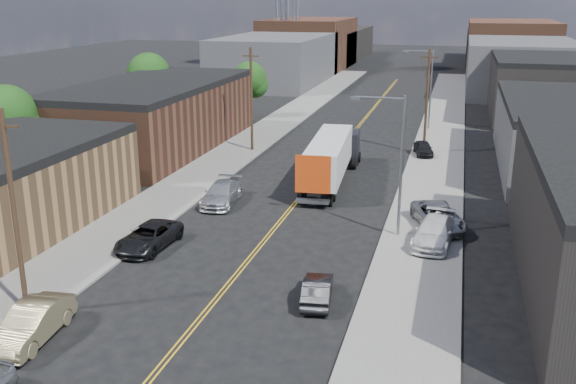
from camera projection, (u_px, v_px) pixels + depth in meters
The scene contains 28 objects.
ground at pixel (359, 126), 75.01m from camera, with size 260.00×260.00×0.00m, color black.
centerline at pixel (334, 156), 61.16m from camera, with size 0.32×120.00×0.01m, color gold.
sidewalk_left at pixel (240, 149), 63.48m from camera, with size 5.00×140.00×0.15m, color slate.
sidewalk_right at pixel (436, 162), 58.80m from camera, with size 5.00×140.00×0.15m, color slate.
warehouse_brown at pixel (155, 115), 63.70m from camera, with size 12.00×26.00×6.60m.
industrial_right_c at pixel (550, 87), 79.55m from camera, with size 14.00×22.00×7.60m.
skyline_left_a at pixel (276, 60), 111.08m from camera, with size 16.00×30.00×8.00m, color #39393C.
skyline_right_a at pixel (519, 66), 101.23m from camera, with size 16.00×30.00×8.00m, color #39393C.
skyline_left_b at pixel (309, 44), 133.87m from camera, with size 16.00×26.00×10.00m, color #502F20.
skyline_right_b at pixel (510, 47), 124.02m from camera, with size 16.00×26.00×10.00m, color #502F20.
skyline_left_c at pixel (328, 44), 152.78m from camera, with size 16.00×40.00×7.00m, color black.
skyline_right_c at pixel (504, 47), 142.93m from camera, with size 16.00×40.00×7.00m, color black.
streetlight_near at pixel (395, 155), 39.25m from camera, with size 3.39×0.25×9.00m.
streetlight_far at pixel (428, 83), 71.57m from camera, with size 3.39×0.25×9.00m.
utility_pole_left_near at pixel (14, 213), 29.35m from camera, with size 1.60×0.26×10.00m.
utility_pole_left_far at pixel (251, 99), 61.67m from camera, with size 1.60×0.26×10.00m.
utility_pole_right at pixel (427, 101), 60.40m from camera, with size 1.60×0.26×10.00m.
tree_left_near at pixel (8, 118), 51.68m from camera, with size 4.85×4.76×7.91m.
tree_left_mid at pixel (150, 78), 74.68m from camera, with size 5.10×5.04×8.37m.
tree_left_far at pixel (250, 81), 78.95m from camera, with size 4.35×4.20×6.97m.
semi_truck at pixel (333, 155), 52.31m from camera, with size 3.39×15.10×3.91m.
car_left_b at pixel (32, 323), 28.33m from camera, with size 1.74×4.98×1.64m, color #796E4F.
car_left_c at pixel (149, 237), 38.72m from camera, with size 2.41×5.22×1.45m, color black.
car_left_d at pixel (222, 194), 46.96m from camera, with size 2.20×5.40×1.57m, color #AFB1B4.
car_right_oncoming at pixel (317, 290), 31.94m from camera, with size 1.38×3.94×1.30m, color black.
car_right_lot_a at pixel (438, 216), 41.74m from camera, with size 2.53×5.49×1.53m, color #999B9E.
car_right_lot_b at pixel (434, 232), 38.96m from camera, with size 2.18×5.37×1.56m, color silver.
car_right_lot_c at pixel (423, 148), 60.86m from camera, with size 1.54×3.83×1.31m, color black.
Camera 1 is at (11.08, -13.59, 14.71)m, focal length 40.00 mm.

